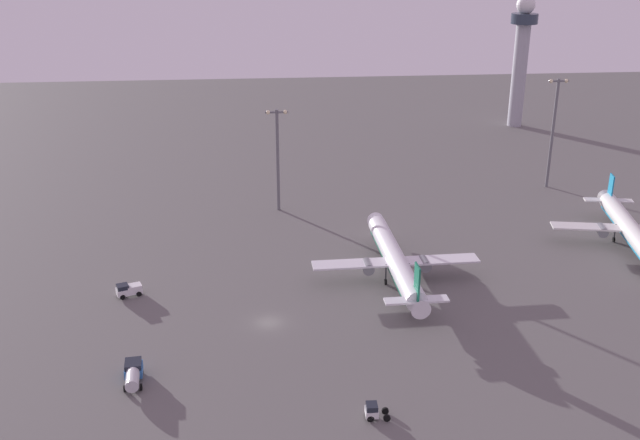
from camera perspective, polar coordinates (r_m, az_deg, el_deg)
ground_plane at (r=116.06m, az=-4.01°, el=-7.94°), size 416.00×416.00×0.00m
control_tower at (r=237.76m, az=15.36°, el=12.46°), size 8.00×8.00×39.68m
airplane_mid_apron at (r=128.56m, az=5.88°, el=-3.13°), size 29.27×37.65×9.67m
airplane_terminal_side at (r=153.53m, az=22.89°, el=-0.62°), size 29.22×37.33×9.63m
pushback_tug at (r=94.98m, az=4.13°, el=-14.57°), size 3.14×1.91×2.05m
baggage_tractor at (r=127.30m, az=-14.66°, el=-5.25°), size 4.56×3.26×2.25m
fuel_truck at (r=104.19m, az=-14.32°, el=-11.48°), size 2.89×6.47×2.35m
apron_light_central at (r=180.54m, az=17.67°, el=6.95°), size 4.80×0.90×25.99m
apron_light_east at (r=157.65m, az=-3.32°, el=5.24°), size 4.80×0.90×22.42m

